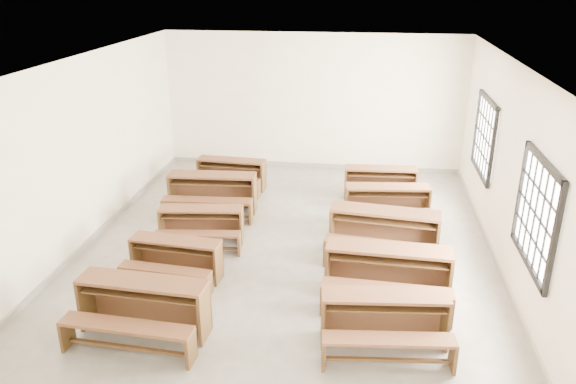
# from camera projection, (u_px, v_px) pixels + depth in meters

# --- Properties ---
(room) EXTENTS (8.50, 8.50, 3.20)m
(room) POSITION_uv_depth(u_px,v_px,m) (294.00, 127.00, 9.05)
(room) COLOR gray
(room) RESTS_ON ground
(desk_set_0) EXTENTS (1.75, 0.98, 0.77)m
(desk_set_0) POSITION_uv_depth(u_px,v_px,m) (142.00, 304.00, 7.30)
(desk_set_0) COLOR brown
(desk_set_0) RESTS_ON ground
(desk_set_1) EXTENTS (1.48, 0.86, 0.64)m
(desk_set_1) POSITION_uv_depth(u_px,v_px,m) (175.00, 256.00, 8.67)
(desk_set_1) COLOR brown
(desk_set_1) RESTS_ON ground
(desk_set_2) EXTENTS (1.53, 0.92, 0.65)m
(desk_set_2) POSITION_uv_depth(u_px,v_px,m) (201.00, 223.00, 9.79)
(desk_set_2) COLOR brown
(desk_set_2) RESTS_ON ground
(desk_set_3) EXTENTS (1.77, 0.99, 0.77)m
(desk_set_3) POSITION_uv_depth(u_px,v_px,m) (212.00, 190.00, 11.06)
(desk_set_3) COLOR brown
(desk_set_3) RESTS_ON ground
(desk_set_4) EXTENTS (1.53, 0.87, 0.67)m
(desk_set_4) POSITION_uv_depth(u_px,v_px,m) (231.00, 172.00, 12.25)
(desk_set_4) COLOR brown
(desk_set_4) RESTS_ON ground
(desk_set_5) EXTENTS (1.67, 0.98, 0.72)m
(desk_set_5) POSITION_uv_depth(u_px,v_px,m) (385.00, 317.00, 7.08)
(desk_set_5) COLOR brown
(desk_set_5) RESTS_ON ground
(desk_set_6) EXTENTS (1.83, 1.01, 0.81)m
(desk_set_6) POSITION_uv_depth(u_px,v_px,m) (388.00, 270.00, 8.08)
(desk_set_6) COLOR brown
(desk_set_6) RESTS_ON ground
(desk_set_7) EXTENTS (1.89, 1.13, 0.81)m
(desk_set_7) POSITION_uv_depth(u_px,v_px,m) (384.00, 230.00, 9.31)
(desk_set_7) COLOR brown
(desk_set_7) RESTS_ON ground
(desk_set_8) EXTENTS (1.66, 0.98, 0.71)m
(desk_set_8) POSITION_uv_depth(u_px,v_px,m) (387.00, 202.00, 10.62)
(desk_set_8) COLOR brown
(desk_set_8) RESTS_ON ground
(desk_set_9) EXTENTS (1.53, 0.85, 0.67)m
(desk_set_9) POSITION_uv_depth(u_px,v_px,m) (380.00, 181.00, 11.71)
(desk_set_9) COLOR brown
(desk_set_9) RESTS_ON ground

